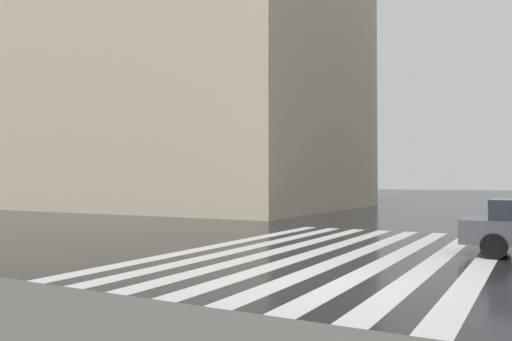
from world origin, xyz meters
The scene contains 3 objects.
ground_plane centered at (0.00, 0.00, 0.00)m, with size 220.00×220.00×0.00m, color black.
zebra_crossing centered at (4.00, 1.56, 0.00)m, with size 13.00×7.50×0.01m.
haussmann_block_mid centered at (21.71, 22.22, 12.11)m, with size 18.42×28.35×24.73m.
Camera 1 is at (-8.83, -3.09, 1.86)m, focal length 36.14 mm.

